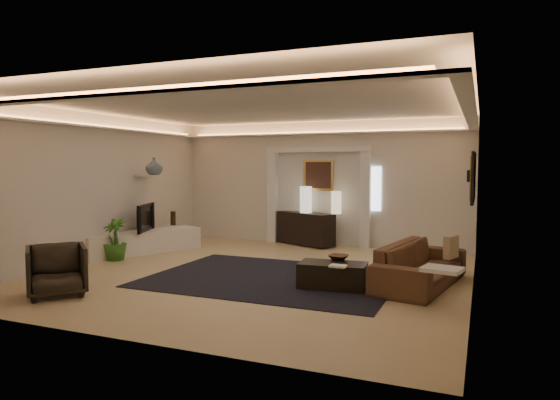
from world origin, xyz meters
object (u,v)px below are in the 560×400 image
at_px(console, 306,228).
at_px(sofa, 421,265).
at_px(armchair, 57,270).
at_px(coffee_table, 333,275).

height_order(console, sofa, console).
bearing_deg(console, sofa, -20.66).
bearing_deg(console, armchair, -82.89).
bearing_deg(armchair, coffee_table, -21.03).
height_order(sofa, coffee_table, sofa).
xyz_separation_m(coffee_table, armchair, (-3.57, -1.92, 0.16)).
xyz_separation_m(sofa, armchair, (-4.79, -2.61, 0.04)).
bearing_deg(coffee_table, sofa, 24.32).
relative_size(sofa, coffee_table, 2.23).
bearing_deg(sofa, coffee_table, 130.05).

